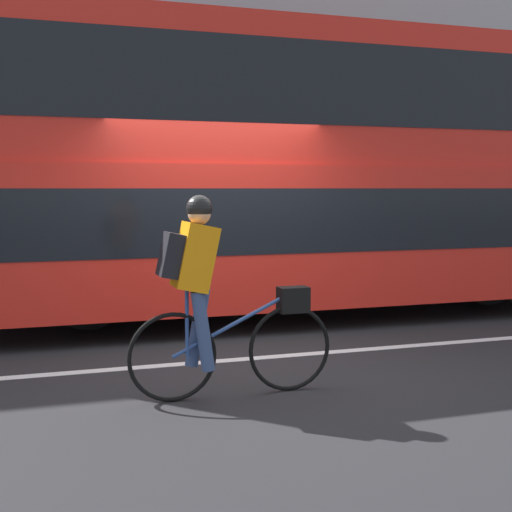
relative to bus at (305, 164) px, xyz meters
The scene contains 7 objects.
ground_plane 3.41m from the bus, 125.87° to the right, with size 80.00×80.00×0.00m, color #232326.
road_center_line 3.41m from the bus, 125.77° to the right, with size 50.00×0.14×0.01m, color silver.
sidewalk_curb 4.02m from the bus, 117.04° to the left, with size 60.00×2.36×0.12m.
building_facade 5.21m from the bus, 109.63° to the left, with size 60.00×0.30×8.68m.
bus is the anchor object (origin of this frame).
cyclist_on_bike 4.23m from the bus, 123.32° to the right, with size 1.78×0.32×1.70m.
trash_bin 3.50m from the bus, 109.41° to the left, with size 0.56×0.56×0.91m.
Camera 1 is at (-2.16, -6.86, 1.75)m, focal length 50.00 mm.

